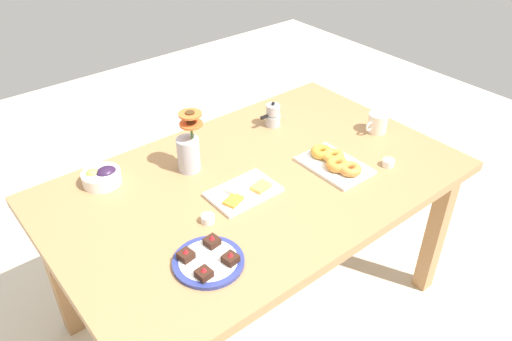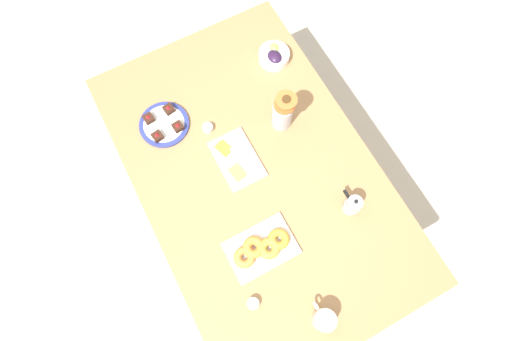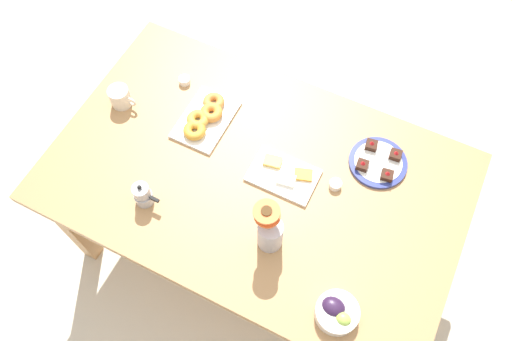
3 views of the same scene
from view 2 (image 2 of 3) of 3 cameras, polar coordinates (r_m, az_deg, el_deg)
name	(u,v)px [view 2 (image 2 of 3)]	position (r m, az deg, el deg)	size (l,w,h in m)	color
ground_plane	(256,211)	(2.47, 0.00, -5.84)	(6.00, 6.00, 0.00)	beige
dining_table	(256,179)	(1.84, 0.00, -1.26)	(1.60, 1.00, 0.74)	#A87A4C
coffee_mug	(324,320)	(1.64, 9.65, -20.27)	(0.12, 0.09, 0.09)	silver
grape_bowl	(274,56)	(2.00, 2.61, 16.05)	(0.15, 0.15, 0.07)	white
cheese_platter	(236,159)	(1.77, -2.81, 1.63)	(0.26, 0.17, 0.03)	white
croissant_platter	(261,248)	(1.66, 0.78, -11.00)	(0.19, 0.28, 0.05)	white
jam_cup_honey	(208,128)	(1.83, -6.92, 6.07)	(0.05, 0.05, 0.03)	white
jam_cup_berry	(253,304)	(1.65, -0.41, -18.48)	(0.05, 0.05, 0.03)	white
dessert_plate	(164,124)	(1.88, -12.99, 6.47)	(0.23, 0.23, 0.05)	navy
flower_vase	(282,114)	(1.77, 3.80, 8.08)	(0.11, 0.10, 0.25)	#B2B2BC
moka_pot	(353,205)	(1.71, 13.63, -4.83)	(0.11, 0.07, 0.12)	#B7B7BC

